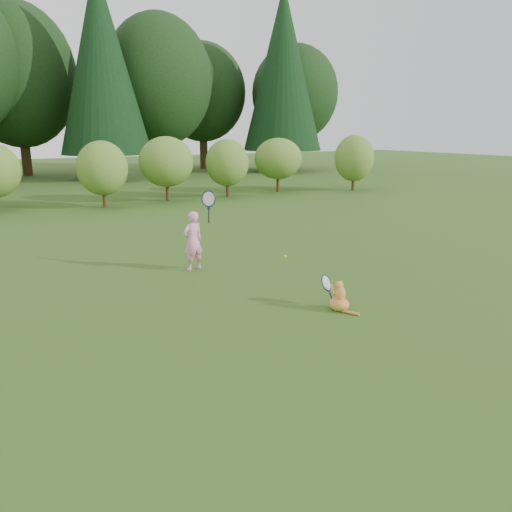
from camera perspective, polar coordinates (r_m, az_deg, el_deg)
ground at (r=8.38m, az=1.53°, el=-5.98°), size 100.00×100.00×0.00m
shrub_row at (r=20.20m, az=-18.19°, el=9.28°), size 28.00×3.00×2.80m
woodland_backdrop at (r=30.35m, az=-23.38°, el=21.86°), size 48.00×10.00×15.00m
child at (r=10.57m, az=-7.16°, el=1.89°), size 0.72×0.48×1.88m
cat at (r=8.33m, az=9.46°, el=-4.38°), size 0.38×0.76×0.69m
tennis_ball at (r=8.90m, az=3.37°, el=-0.07°), size 0.06×0.06×0.06m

